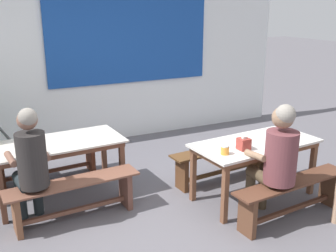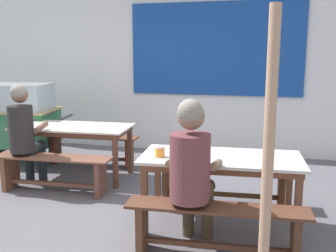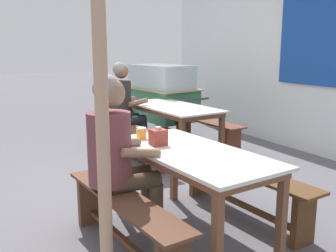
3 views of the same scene
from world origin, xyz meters
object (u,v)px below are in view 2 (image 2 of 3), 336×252
at_px(bench_far_front, 53,169).
at_px(person_near_front, 192,166).
at_px(dining_table_near, 221,164).
at_px(person_left_back_turned, 24,131).
at_px(bench_near_back, 223,178).
at_px(bench_far_back, 92,146).
at_px(bench_near_front, 216,224).
at_px(wooden_support_post, 268,153).
at_px(condiment_jar, 160,152).
at_px(dining_table_far, 74,131).
at_px(food_cart, 13,117).
at_px(tissue_box, 188,151).

xyz_separation_m(bench_far_front, person_near_front, (1.92, -1.00, 0.48)).
bearing_deg(dining_table_near, person_left_back_turned, 169.19).
xyz_separation_m(dining_table_near, bench_near_back, (-0.05, 0.61, -0.34)).
distance_m(dining_table_near, person_near_front, 0.60).
xyz_separation_m(bench_far_back, person_near_front, (2.00, -2.22, 0.48)).
xyz_separation_m(bench_near_front, person_near_front, (-0.22, 0.05, 0.47)).
bearing_deg(wooden_support_post, person_left_back_turned, 155.07).
distance_m(dining_table_near, bench_near_front, 0.70).
bearing_deg(wooden_support_post, condiment_jar, 144.47).
xyz_separation_m(dining_table_far, wooden_support_post, (2.57, -1.93, 0.36)).
relative_size(bench_near_back, condiment_jar, 15.10).
bearing_deg(food_cart, tissue_box, -28.40).
xyz_separation_m(bench_far_back, bench_near_front, (2.22, -2.26, 0.01)).
xyz_separation_m(dining_table_far, bench_far_back, (-0.04, 0.61, -0.35)).
bearing_deg(person_near_front, bench_near_back, 83.79).
bearing_deg(dining_table_near, food_cart, 155.62).
bearing_deg(bench_near_front, dining_table_near, 94.46).
relative_size(bench_near_back, food_cart, 0.88).
height_order(bench_far_front, bench_near_front, same).
height_order(bench_far_front, tissue_box, tissue_box).
xyz_separation_m(dining_table_far, dining_table_near, (2.13, -1.05, -0.00)).
bearing_deg(person_near_front, bench_near_front, -11.50).
xyz_separation_m(dining_table_far, tissue_box, (1.84, -1.19, 0.14)).
bearing_deg(bench_far_back, tissue_box, -43.76).
relative_size(food_cart, person_near_front, 1.31).
height_order(person_near_front, person_left_back_turned, person_near_front).
distance_m(dining_table_near, bench_far_front, 2.17).
bearing_deg(food_cart, bench_near_back, -15.73).
relative_size(bench_far_front, tissue_box, 9.39).
xyz_separation_m(bench_far_front, food_cart, (-1.37, 1.13, 0.42)).
bearing_deg(dining_table_far, dining_table_near, -26.11).
bearing_deg(bench_near_back, food_cart, 164.27).
xyz_separation_m(dining_table_far, bench_near_front, (2.18, -1.65, -0.35)).
bearing_deg(wooden_support_post, tissue_box, 134.43).
height_order(dining_table_far, dining_table_near, same).
height_order(dining_table_far, person_left_back_turned, person_left_back_turned).
bearing_deg(person_near_front, bench_far_front, 152.52).
bearing_deg(person_near_front, bench_far_back, 131.99).
height_order(bench_near_front, condiment_jar, condiment_jar).
bearing_deg(bench_far_front, dining_table_far, 93.51).
distance_m(bench_far_back, bench_near_back, 2.37).
relative_size(bench_far_back, condiment_jar, 14.08).
xyz_separation_m(bench_near_back, tissue_box, (-0.24, -0.75, 0.49)).
distance_m(bench_far_back, tissue_box, 2.65).
bearing_deg(person_left_back_turned, food_cart, 131.46).
bearing_deg(wooden_support_post, bench_near_front, 144.26).
bearing_deg(person_near_front, food_cart, 147.05).
bearing_deg(bench_near_back, person_left_back_turned, -176.96).
distance_m(bench_far_back, bench_near_front, 3.17).
bearing_deg(wooden_support_post, food_cart, 147.79).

